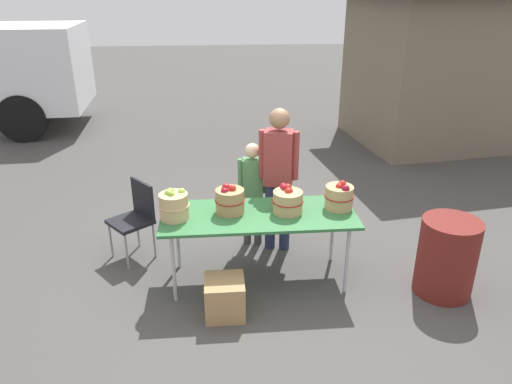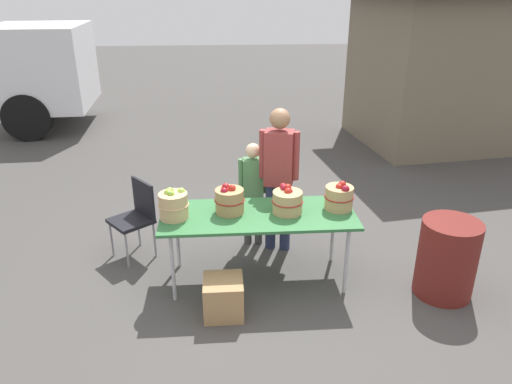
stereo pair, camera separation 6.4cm
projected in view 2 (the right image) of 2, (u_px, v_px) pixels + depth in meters
ground_plane at (258, 278)px, 5.00m from camera, size 40.00×40.00×0.00m
market_table at (258, 218)px, 4.72m from camera, size 1.90×0.76×0.75m
apple_basket_green_0 at (173, 205)px, 4.57m from camera, size 0.29×0.29×0.29m
apple_basket_red_0 at (229, 200)px, 4.68m from camera, size 0.30×0.30×0.29m
apple_basket_red_1 at (287, 201)px, 4.69m from camera, size 0.31×0.31×0.27m
apple_basket_red_2 at (339, 197)px, 4.76m from camera, size 0.30×0.30×0.29m
vendor_adult at (279, 170)px, 5.20m from camera, size 0.42×0.29×1.64m
child_customer at (253, 186)px, 5.40m from camera, size 0.32×0.17×1.23m
food_kiosk at (448, 67)px, 8.83m from camera, size 3.87×3.36×2.74m
folding_chair at (136, 213)px, 5.26m from camera, size 0.56×0.56×0.86m
trash_barrel at (447, 258)px, 4.63m from camera, size 0.56×0.56×0.78m
produce_crate at (223, 297)px, 4.41m from camera, size 0.36×0.36×0.36m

